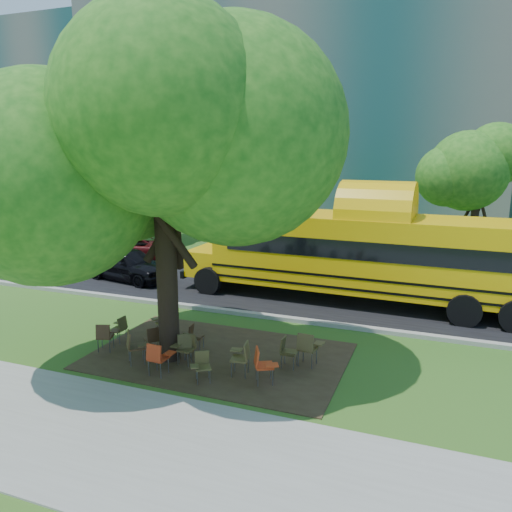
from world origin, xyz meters
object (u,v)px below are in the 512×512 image
at_px(chair_7, 262,363).
at_px(chair_11, 186,344).
at_px(chair_3, 186,346).
at_px(chair_9, 165,320).
at_px(chair_8, 120,327).
at_px(bg_car_red, 142,247).
at_px(chair_14, 170,321).
at_px(black_car, 128,264).
at_px(chair_5, 202,364).
at_px(bg_car_silver, 89,240).
at_px(chair_0, 105,334).
at_px(chair_4, 158,356).
at_px(chair_2, 153,337).
at_px(chair_12, 287,350).
at_px(chair_6, 242,355).
at_px(school_bus, 371,254).
at_px(pedestrian_a, 76,227).
at_px(chair_10, 195,335).
at_px(chair_1, 134,344).
at_px(chair_13, 308,346).
at_px(main_tree, 162,140).
at_px(pedestrian_b, 13,223).

height_order(chair_7, chair_11, chair_7).
xyz_separation_m(chair_3, chair_9, (-1.58, 1.52, 0.02)).
height_order(chair_8, bg_car_red, bg_car_red).
bearing_deg(chair_14, black_car, -78.61).
xyz_separation_m(chair_5, chair_8, (-3.46, 1.42, 0.02)).
relative_size(chair_11, bg_car_silver, 0.22).
distance_m(chair_0, chair_14, 2.06).
distance_m(chair_4, black_car, 10.01).
relative_size(chair_2, chair_12, 0.95).
bearing_deg(chair_14, chair_3, 98.11).
distance_m(chair_5, chair_7, 1.52).
bearing_deg(chair_6, chair_12, -57.60).
bearing_deg(black_car, school_bus, -76.90).
relative_size(chair_12, pedestrian_a, 0.49).
height_order(chair_9, chair_10, chair_9).
relative_size(chair_1, chair_7, 1.01).
bearing_deg(chair_3, bg_car_silver, -36.45).
distance_m(chair_0, chair_13, 5.78).
xyz_separation_m(chair_1, chair_7, (3.62, 0.14, -0.00)).
xyz_separation_m(main_tree, chair_2, (-0.64, 0.19, -5.45)).
bearing_deg(chair_2, chair_9, 56.66).
height_order(chair_5, pedestrian_a, pedestrian_a).
bearing_deg(school_bus, chair_13, -94.46).
bearing_deg(chair_2, chair_14, 50.91).
bearing_deg(chair_5, chair_12, -172.33).
height_order(chair_11, chair_12, chair_12).
height_order(main_tree, chair_7, main_tree).
bearing_deg(pedestrian_b, chair_2, 39.71).
height_order(chair_0, chair_11, chair_0).
distance_m(chair_6, chair_10, 2.19).
relative_size(chair_1, chair_10, 1.23).
height_order(main_tree, chair_12, main_tree).
bearing_deg(chair_9, chair_4, 148.60).
xyz_separation_m(chair_11, pedestrian_b, (-20.01, 13.23, 0.42)).
distance_m(chair_0, chair_2, 1.40).
xyz_separation_m(chair_2, chair_9, (-0.36, 1.24, 0.04)).
distance_m(chair_0, chair_3, 2.56).
bearing_deg(chair_0, main_tree, -12.88).
distance_m(main_tree, school_bus, 9.34).
distance_m(school_bus, chair_11, 8.27).
bearing_deg(chair_5, chair_3, -75.83).
xyz_separation_m(main_tree, chair_14, (-0.89, 1.55, -5.46)).
bearing_deg(chair_9, chair_13, -155.19).
height_order(chair_1, chair_2, chair_1).
bearing_deg(main_tree, chair_14, 119.90).
height_order(chair_13, pedestrian_b, pedestrian_b).
relative_size(main_tree, chair_5, 12.14).
distance_m(chair_11, chair_13, 3.33).
xyz_separation_m(school_bus, black_car, (-10.46, -0.46, -1.17)).
bearing_deg(chair_5, black_car, -78.51).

